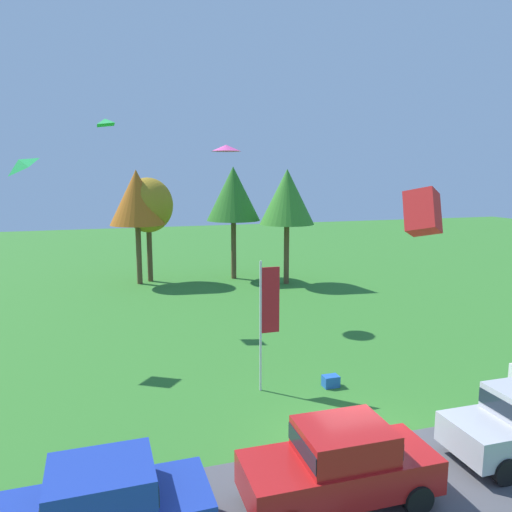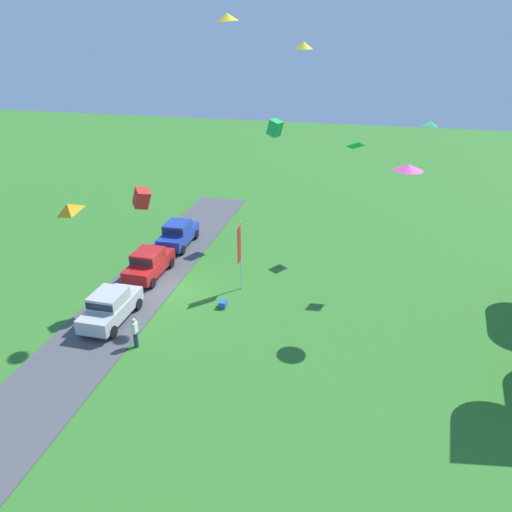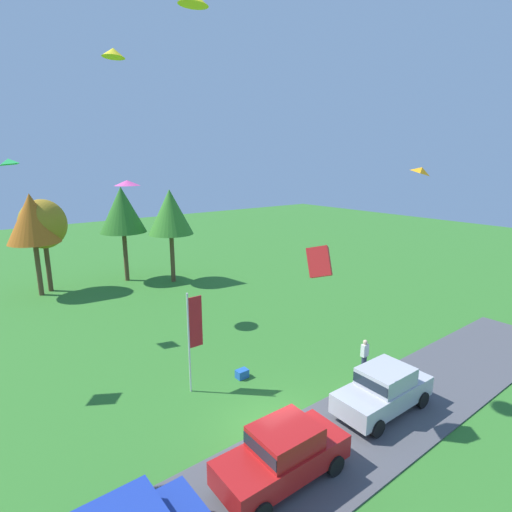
{
  "view_description": "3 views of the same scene",
  "coord_description": "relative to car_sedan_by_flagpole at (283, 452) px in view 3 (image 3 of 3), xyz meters",
  "views": [
    {
      "loc": [
        -6.29,
        -11.37,
        7.43
      ],
      "look_at": [
        -0.83,
        6.05,
        4.42
      ],
      "focal_mm": 35.0,
      "sensor_mm": 36.0,
      "label": 1
    },
    {
      "loc": [
        25.59,
        11.57,
        15.3
      ],
      "look_at": [
        2.29,
        6.01,
        4.08
      ],
      "focal_mm": 35.0,
      "sensor_mm": 36.0,
      "label": 2
    },
    {
      "loc": [
        -8.65,
        -10.11,
        9.91
      ],
      "look_at": [
        2.91,
        4.85,
        5.44
      ],
      "focal_mm": 28.0,
      "sensor_mm": 36.0,
      "label": 3
    }
  ],
  "objects": [
    {
      "name": "ground_plane",
      "position": [
        1.4,
        2.12,
        -1.04
      ],
      "size": [
        120.0,
        120.0,
        0.0
      ],
      "primitive_type": "plane",
      "color": "#337528"
    },
    {
      "name": "pavement_strip",
      "position": [
        1.4,
        0.04,
        -1.01
      ],
      "size": [
        36.0,
        4.4,
        0.06
      ],
      "primitive_type": "cube",
      "color": "#4C4C51",
      "rests_on": "ground"
    },
    {
      "name": "car_sedan_by_flagpole",
      "position": [
        0.0,
        0.0,
        0.0
      ],
      "size": [
        4.43,
        2.01,
        1.84
      ],
      "color": "red",
      "rests_on": "ground"
    },
    {
      "name": "car_sedan_near_entrance",
      "position": [
        5.62,
        0.24,
        0.0
      ],
      "size": [
        4.42,
        1.99,
        1.84
      ],
      "color": "#B7B7BC",
      "rests_on": "ground"
    },
    {
      "name": "person_beside_suv",
      "position": [
        7.5,
        2.63,
        -0.16
      ],
      "size": [
        0.36,
        0.24,
        1.71
      ],
      "color": "#2D334C",
      "rests_on": "ground"
    },
    {
      "name": "tree_lone_near",
      "position": [
        -2.48,
        25.01,
        4.81
      ],
      "size": [
        3.66,
        3.66,
        7.72
      ],
      "color": "brown",
      "rests_on": "ground"
    },
    {
      "name": "tree_far_left",
      "position": [
        -1.7,
        25.67,
        4.24
      ],
      "size": [
        3.41,
        3.41,
        7.2
      ],
      "color": "brown",
      "rests_on": "ground"
    },
    {
      "name": "tree_center_back",
      "position": [
        4.12,
        24.81,
        4.99
      ],
      "size": [
        3.77,
        3.77,
        7.96
      ],
      "color": "brown",
      "rests_on": "ground"
    },
    {
      "name": "tree_far_right",
      "position": [
        7.11,
        22.09,
        4.85
      ],
      "size": [
        3.68,
        3.68,
        7.77
      ],
      "color": "brown",
      "rests_on": "ground"
    },
    {
      "name": "flag_banner",
      "position": [
        0.39,
        6.31,
        1.85
      ],
      "size": [
        0.71,
        0.08,
        4.57
      ],
      "color": "silver",
      "rests_on": "ground"
    },
    {
      "name": "cooler_box",
      "position": [
        2.62,
        5.85,
        -0.84
      ],
      "size": [
        0.56,
        0.4,
        0.4
      ],
      "primitive_type": "cube",
      "color": "blue",
      "rests_on": "ground"
    },
    {
      "name": "kite_delta_trailing_tail",
      "position": [
        1.29,
        15.44,
        7.67
      ],
      "size": [
        1.66,
        1.66,
        0.33
      ],
      "primitive_type": "cone",
      "rotation": [
        0.01,
        0.0,
        3.02
      ],
      "color": "#EA4C9E"
    },
    {
      "name": "kite_delta_topmost",
      "position": [
        -1.04,
        9.56,
        13.2
      ],
      "size": [
        1.0,
        0.98,
        0.4
      ],
      "primitive_type": "cone",
      "rotation": [
        -0.05,
        0.0,
        4.77
      ],
      "color": "yellow"
    },
    {
      "name": "kite_box_mid_center",
      "position": [
        2.8,
        1.38,
        5.45
      ],
      "size": [
        1.14,
        1.32,
        1.33
      ],
      "primitive_type": "cube",
      "rotation": [
        -0.21,
        0.3,
        0.64
      ],
      "color": "red"
    },
    {
      "name": "kite_diamond_near_flag",
      "position": [
        -4.43,
        16.74,
        8.89
      ],
      "size": [
        1.19,
        1.22,
        0.41
      ],
      "primitive_type": "pyramid",
      "rotation": [
        0.12,
        0.0,
        3.83
      ],
      "color": "green"
    },
    {
      "name": "kite_diamond_high_left",
      "position": [
        12.63,
        3.55,
        8.44
      ],
      "size": [
        1.2,
        1.17,
        0.53
      ],
      "primitive_type": "pyramid",
      "rotation": [
        0.31,
        0.0,
        0.57
      ],
      "color": "orange"
    }
  ]
}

